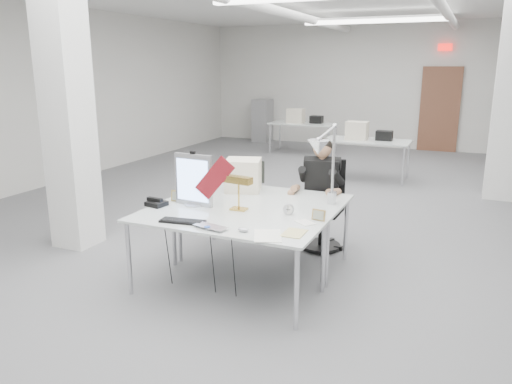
% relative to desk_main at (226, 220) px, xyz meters
% --- Properties ---
extents(room_shell, '(10.04, 14.04, 3.24)m').
position_rel_desk_main_xyz_m(room_shell, '(0.04, 2.63, 0.95)').
color(room_shell, '#5B5B5E').
rests_on(room_shell, ground).
extents(desk_main, '(1.80, 0.90, 0.02)m').
position_rel_desk_main_xyz_m(desk_main, '(0.00, 0.00, 0.00)').
color(desk_main, silver).
rests_on(desk_main, room_shell).
extents(desk_second, '(1.80, 0.90, 0.02)m').
position_rel_desk_main_xyz_m(desk_second, '(0.00, 0.90, 0.00)').
color(desk_second, silver).
rests_on(desk_second, room_shell).
extents(bg_desk_a, '(1.60, 0.80, 0.02)m').
position_rel_desk_main_xyz_m(bg_desk_a, '(0.20, 5.50, 0.00)').
color(bg_desk_a, silver).
rests_on(bg_desk_a, room_shell).
extents(bg_desk_b, '(1.60, 0.80, 0.02)m').
position_rel_desk_main_xyz_m(bg_desk_b, '(-1.80, 7.70, 0.00)').
color(bg_desk_b, silver).
rests_on(bg_desk_b, room_shell).
extents(filing_cabinet, '(0.45, 0.55, 1.20)m').
position_rel_desk_main_xyz_m(filing_cabinet, '(-3.50, 9.15, -0.14)').
color(filing_cabinet, gray).
rests_on(filing_cabinet, room_shell).
extents(office_chair, '(0.67, 0.67, 1.16)m').
position_rel_desk_main_xyz_m(office_chair, '(0.48, 1.54, -0.16)').
color(office_chair, black).
rests_on(office_chair, room_shell).
extents(seated_person, '(0.60, 0.70, 0.92)m').
position_rel_desk_main_xyz_m(seated_person, '(0.48, 1.49, 0.16)').
color(seated_person, black).
rests_on(seated_person, office_chair).
extents(monitor, '(0.43, 0.07, 0.53)m').
position_rel_desk_main_xyz_m(monitor, '(-0.51, 0.28, 0.28)').
color(monitor, '#A9A9AD').
rests_on(monitor, desk_main).
extents(pennant, '(0.42, 0.08, 0.45)m').
position_rel_desk_main_xyz_m(pennant, '(-0.24, 0.25, 0.33)').
color(pennant, maroon).
rests_on(pennant, monitor).
extents(keyboard, '(0.43, 0.20, 0.02)m').
position_rel_desk_main_xyz_m(keyboard, '(-0.31, -0.26, 0.02)').
color(keyboard, black).
rests_on(keyboard, desk_main).
extents(laptop, '(0.35, 0.27, 0.02)m').
position_rel_desk_main_xyz_m(laptop, '(0.00, -0.36, 0.02)').
color(laptop, silver).
rests_on(laptop, desk_main).
extents(mouse, '(0.11, 0.08, 0.04)m').
position_rel_desk_main_xyz_m(mouse, '(0.31, -0.28, 0.03)').
color(mouse, '#B5B6BA').
rests_on(mouse, desk_main).
extents(bankers_lamp, '(0.28, 0.15, 0.30)m').
position_rel_desk_main_xyz_m(bankers_lamp, '(-0.01, 0.31, 0.16)').
color(bankers_lamp, gold).
rests_on(bankers_lamp, desk_main).
extents(desk_phone, '(0.21, 0.19, 0.05)m').
position_rel_desk_main_xyz_m(desk_phone, '(-0.84, 0.10, 0.04)').
color(desk_phone, black).
rests_on(desk_phone, desk_main).
extents(picture_frame_left, '(0.15, 0.06, 0.12)m').
position_rel_desk_main_xyz_m(picture_frame_left, '(-0.73, 0.34, 0.07)').
color(picture_frame_left, '#A28946').
rests_on(picture_frame_left, desk_main).
extents(picture_frame_right, '(0.14, 0.05, 0.10)m').
position_rel_desk_main_xyz_m(picture_frame_right, '(0.81, 0.30, 0.06)').
color(picture_frame_right, tan).
rests_on(picture_frame_right, desk_main).
extents(desk_clock, '(0.11, 0.06, 0.11)m').
position_rel_desk_main_xyz_m(desk_clock, '(0.49, 0.36, 0.06)').
color(desk_clock, silver).
rests_on(desk_clock, desk_main).
extents(paper_stack_a, '(0.33, 0.38, 0.01)m').
position_rel_desk_main_xyz_m(paper_stack_a, '(0.54, -0.29, 0.02)').
color(paper_stack_a, white).
rests_on(paper_stack_a, desk_main).
extents(paper_stack_b, '(0.18, 0.25, 0.01)m').
position_rel_desk_main_xyz_m(paper_stack_b, '(0.72, -0.14, 0.02)').
color(paper_stack_b, '#D8CA81').
rests_on(paper_stack_b, desk_main).
extents(paper_stack_c, '(0.22, 0.20, 0.01)m').
position_rel_desk_main_xyz_m(paper_stack_c, '(0.72, 0.17, 0.02)').
color(paper_stack_c, white).
rests_on(paper_stack_c, desk_main).
extents(beige_monitor, '(0.47, 0.46, 0.36)m').
position_rel_desk_main_xyz_m(beige_monitor, '(-0.30, 1.03, 0.19)').
color(beige_monitor, beige).
rests_on(beige_monitor, desk_second).
extents(architect_lamp, '(0.32, 0.67, 0.83)m').
position_rel_desk_main_xyz_m(architect_lamp, '(0.77, 0.66, 0.43)').
color(architect_lamp, silver).
rests_on(architect_lamp, desk_second).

